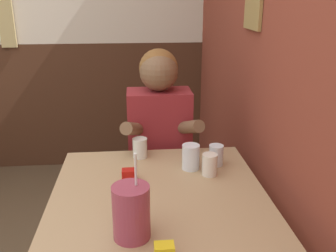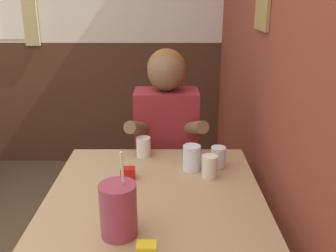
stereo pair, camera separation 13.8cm
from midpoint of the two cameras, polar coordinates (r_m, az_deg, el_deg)
name	(u,v)px [view 2 (the right image)]	position (r m, az deg, el deg)	size (l,w,h in m)	color
brick_wall_right	(259,21)	(2.17, 15.49, 15.16)	(0.08, 4.28, 2.70)	brown
back_wall	(48,11)	(3.40, -16.64, 16.40)	(5.91, 0.09, 2.70)	beige
main_table	(155,212)	(1.51, 0.73, -13.07)	(0.85, 0.96, 0.74)	tan
person_seated	(167,154)	(2.10, 1.75, -4.37)	(0.42, 0.40, 1.22)	maroon
cocktail_pitcher	(119,210)	(1.23, -4.23, -12.71)	(0.12, 0.12, 0.30)	#99384C
glass_near_pitcher	(192,158)	(1.68, 6.06, -4.89)	(0.08, 0.08, 0.11)	silver
glass_center	(144,147)	(1.81, -1.51, -3.24)	(0.07, 0.07, 0.10)	silver
glass_far_side	(210,166)	(1.63, 8.84, -6.14)	(0.07, 0.07, 0.10)	silver
glass_by_brick	(219,157)	(1.73, 10.01, -4.72)	(0.07, 0.07, 0.10)	silver
condiment_ketchup	(128,173)	(1.61, -3.58, -7.25)	(0.06, 0.04, 0.05)	#B7140F
condiment_mustard	(147,251)	(1.17, 0.33, -18.60)	(0.06, 0.04, 0.05)	yellow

